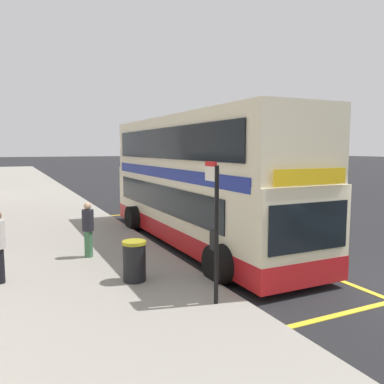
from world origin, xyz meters
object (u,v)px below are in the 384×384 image
Objects in this scene: bus_stop_sign at (215,222)px; litter_bin at (134,261)px; double_decker_bus at (197,185)px; parked_car_teal_across at (156,175)px; pedestrian_further_back at (88,228)px.

bus_stop_sign is 2.97× the size of litter_bin.
litter_bin is (-1.10, 2.00, -1.20)m from bus_stop_sign.
parked_car_teal_across is (7.13, 23.25, -1.27)m from double_decker_bus.
pedestrian_further_back is 1.65× the size of litter_bin.
parked_car_teal_across is (9.34, 28.48, -1.03)m from bus_stop_sign.
bus_stop_sign is at bearing -61.18° from litter_bin.
pedestrian_further_back is (-3.89, -0.61, -1.05)m from double_decker_bus.
bus_stop_sign is at bearing -69.88° from pedestrian_further_back.
pedestrian_further_back is at bearing 102.71° from litter_bin.
bus_stop_sign is 4.99m from pedestrian_further_back.
pedestrian_further_back is at bearing -171.12° from double_decker_bus.
double_decker_bus is 3.81× the size of bus_stop_sign.
double_decker_bus is 11.34× the size of litter_bin.
parked_car_teal_across is at bearing 71.85° from bus_stop_sign.
parked_car_teal_across is at bearing 72.94° from double_decker_bus.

